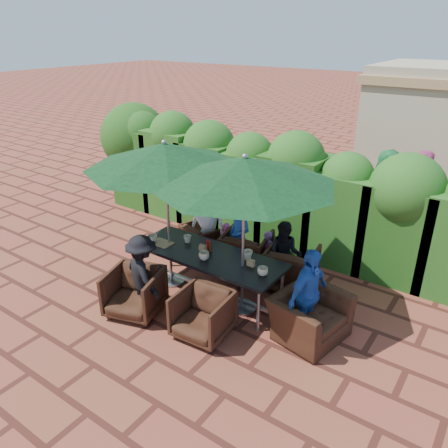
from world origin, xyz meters
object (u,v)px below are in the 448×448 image
Objects in this scene: umbrella_right at (244,171)px; chair_end_right at (310,310)px; chair_far_right at (292,265)px; chair_near_left at (134,290)px; umbrella_left at (165,156)px; chair_near_right at (203,313)px; chair_far_mid at (246,249)px; chair_far_left at (204,238)px; dining_table at (209,258)px.

umbrella_right reaches higher than chair_end_right.
chair_far_right is 1.02× the size of chair_near_left.
umbrella_left is at bearing 101.67° from chair_end_right.
chair_near_left is 1.18m from chair_near_right.
umbrella_left is 3.15× the size of chair_near_left.
chair_near_left is (0.14, -0.98, -1.82)m from umbrella_left.
chair_far_mid is at bearing 54.46° from chair_near_left.
chair_near_right is at bearing 92.82° from chair_far_mid.
umbrella_right is 2.65× the size of chair_end_right.
chair_far_left is 0.94× the size of chair_near_right.
dining_table is 3.04× the size of chair_far_mid.
dining_table is 1.78m from chair_end_right.
chair_far_left is at bearing 80.60° from chair_near_left.
chair_end_right is at bearing 137.01° from chair_far_mid.
chair_far_mid is at bearing 86.75° from dining_table.
chair_near_right is at bearing -32.03° from umbrella_left.
chair_near_right is 1.49m from chair_end_right.
chair_far_left is 1.87m from chair_far_right.
umbrella_left is at bearing 113.05° from chair_far_left.
chair_far_right is (1.74, 1.05, -1.81)m from umbrella_left.
chair_end_right is at bearing 174.13° from chair_far_left.
chair_far_left is at bearing 97.11° from umbrella_left.
chair_far_mid reaches higher than chair_near_left.
chair_far_left is at bearing 79.31° from chair_end_right.
dining_table reaches higher than chair_far_left.
umbrella_left is 0.95× the size of umbrella_right.
umbrella_right is at bearing 63.09° from chair_far_right.
umbrella_right is 2.44m from chair_near_left.
chair_near_left is at bearing -176.31° from chair_near_right.
umbrella_right is at bearing 1.38° from umbrella_left.
chair_far_right is at bearing 166.76° from chair_far_mid.
chair_near_left is (0.28, -2.08, 0.04)m from chair_far_left.
umbrella_right is 2.10m from chair_far_right.
dining_table is 3.51× the size of chair_far_left.
chair_near_left reaches higher than chair_near_right.
chair_end_right is at bearing -0.72° from dining_table.
chair_far_right reaches higher than chair_near_left.
chair_end_right is at bearing 5.81° from chair_near_left.
chair_far_mid is 1.01× the size of chair_far_right.
chair_far_left is 0.71× the size of chair_end_right.
chair_far_right is at bearing -165.56° from chair_far_left.
umbrella_right is 3.21× the size of chair_far_mid.
umbrella_left is (-0.77, -0.05, 1.54)m from dining_table.
chair_near_left is at bearing -141.28° from umbrella_right.
chair_near_right is at bearing -58.16° from dining_table.
chair_far_left is 0.90× the size of chair_near_left.
chair_far_right is (0.90, -0.03, -0.01)m from chair_far_mid.
umbrella_left is 3.10m from chair_end_right.
chair_far_mid reaches higher than chair_near_right.
chair_far_mid is at bearing -11.03° from chair_far_right.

